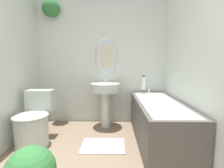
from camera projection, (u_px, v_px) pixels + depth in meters
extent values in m
cube|color=silver|center=(103.00, 58.00, 3.02)|extent=(2.45, 0.06, 2.40)
ellipsoid|color=beige|center=(106.00, 57.00, 2.97)|extent=(0.40, 0.02, 0.70)
ellipsoid|color=silver|center=(106.00, 57.00, 2.96)|extent=(0.36, 0.01, 0.66)
cylinder|color=silver|center=(51.00, 4.00, 2.80)|extent=(0.14, 0.14, 0.08)
sphere|color=#2D6B33|center=(51.00, 8.00, 2.80)|extent=(0.30, 0.30, 0.30)
cube|color=silver|center=(208.00, 54.00, 1.68)|extent=(0.06, 2.73, 2.40)
cylinder|color=#B2BCB2|center=(32.00, 132.00, 2.15)|extent=(0.42, 0.42, 0.41)
cylinder|color=#97A097|center=(31.00, 116.00, 2.12)|extent=(0.45, 0.45, 0.02)
cube|color=#B2BCB2|center=(41.00, 100.00, 2.41)|extent=(0.38, 0.19, 0.31)
cylinder|color=#B2BCB2|center=(106.00, 109.00, 2.81)|extent=(0.16, 0.16, 0.63)
cylinder|color=#B2BCB2|center=(106.00, 87.00, 2.76)|extent=(0.51, 0.51, 0.14)
cylinder|color=silver|center=(106.00, 80.00, 2.88)|extent=(0.02, 0.02, 0.10)
cube|color=#4C4742|center=(158.00, 122.00, 2.28)|extent=(0.61, 1.54, 0.58)
cube|color=#B2BCB2|center=(159.00, 103.00, 2.25)|extent=(0.51, 1.44, 0.04)
cylinder|color=silver|center=(149.00, 91.00, 2.90)|extent=(0.04, 0.04, 0.08)
cylinder|color=white|center=(144.00, 83.00, 2.86)|extent=(0.08, 0.08, 0.22)
cylinder|color=black|center=(144.00, 76.00, 2.85)|extent=(0.04, 0.04, 0.02)
cube|color=silver|center=(103.00, 146.00, 2.17)|extent=(0.57, 0.41, 0.02)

